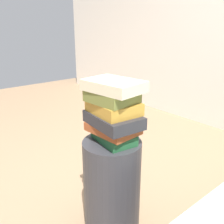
% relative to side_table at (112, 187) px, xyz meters
% --- Properties ---
extents(side_table, '(0.32, 0.32, 0.57)m').
position_rel_side_table_xyz_m(side_table, '(0.00, 0.00, 0.00)').
color(side_table, '#333338').
rests_on(side_table, ground_plane).
extents(book_forest, '(0.26, 0.19, 0.06)m').
position_rel_side_table_xyz_m(book_forest, '(0.00, 0.01, 0.31)').
color(book_forest, '#1E512D').
rests_on(book_forest, side_table).
extents(book_rust, '(0.27, 0.21, 0.04)m').
position_rel_side_table_xyz_m(book_rust, '(0.00, 0.01, 0.36)').
color(book_rust, '#994723').
rests_on(book_rust, book_forest).
extents(book_charcoal, '(0.31, 0.23, 0.06)m').
position_rel_side_table_xyz_m(book_charcoal, '(0.01, 0.00, 0.42)').
color(book_charcoal, '#28282D').
rests_on(book_charcoal, book_rust).
extents(book_ochre, '(0.27, 0.22, 0.06)m').
position_rel_side_table_xyz_m(book_ochre, '(0.00, 0.01, 0.48)').
color(book_ochre, '#B7842D').
rests_on(book_ochre, book_charcoal).
extents(book_olive, '(0.25, 0.21, 0.06)m').
position_rel_side_table_xyz_m(book_olive, '(0.00, -0.00, 0.54)').
color(book_olive, olive).
rests_on(book_olive, book_ochre).
extents(book_cream, '(0.31, 0.24, 0.06)m').
position_rel_side_table_xyz_m(book_cream, '(0.01, 0.00, 0.60)').
color(book_cream, beige).
rests_on(book_cream, book_olive).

